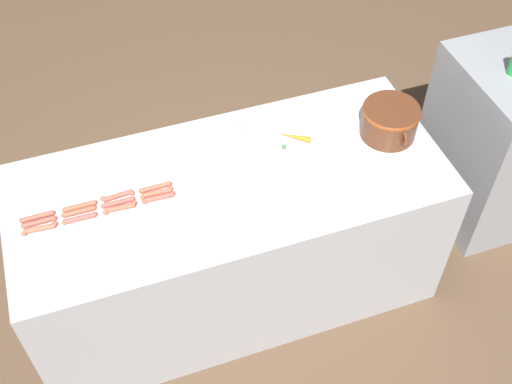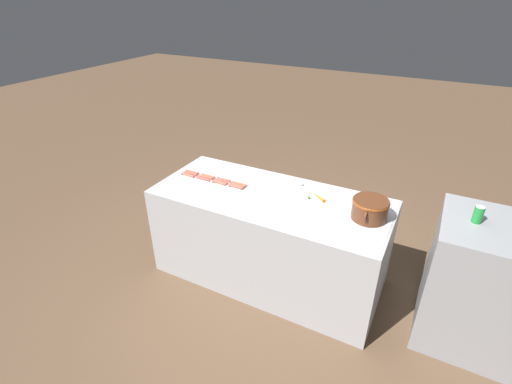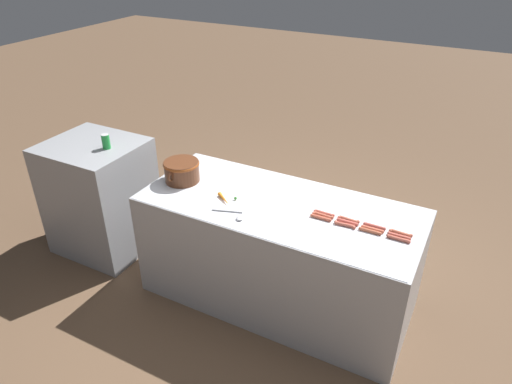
% 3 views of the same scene
% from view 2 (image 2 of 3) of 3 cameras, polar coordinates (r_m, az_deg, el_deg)
% --- Properties ---
extents(ground_plane, '(20.00, 20.00, 0.00)m').
position_cam_2_polar(ground_plane, '(3.77, 1.96, -12.40)').
color(ground_plane, brown).
extents(griddle_counter, '(0.89, 2.07, 0.89)m').
position_cam_2_polar(griddle_counter, '(3.50, 2.08, -6.93)').
color(griddle_counter, '#ADAFB5').
rests_on(griddle_counter, ground_plane).
extents(back_cabinet, '(0.72, 0.80, 1.04)m').
position_cam_2_polar(back_cabinet, '(3.36, 31.40, -12.16)').
color(back_cabinet, '#939599').
rests_on(back_cabinet, ground_plane).
extents(hot_dog_0, '(0.03, 0.16, 0.02)m').
position_cam_2_polar(hot_dog_0, '(3.70, -9.72, 3.04)').
color(hot_dog_0, '#B05543').
rests_on(hot_dog_0, griddle_counter).
extents(hot_dog_1, '(0.02, 0.16, 0.02)m').
position_cam_2_polar(hot_dog_1, '(3.59, -7.32, 2.45)').
color(hot_dog_1, '#B05A3D').
rests_on(hot_dog_1, griddle_counter).
extents(hot_dog_2, '(0.03, 0.16, 0.02)m').
position_cam_2_polar(hot_dog_2, '(3.51, -4.95, 1.91)').
color(hot_dog_2, '#B85846').
rests_on(hot_dog_2, griddle_counter).
extents(hot_dog_3, '(0.02, 0.16, 0.02)m').
position_cam_2_polar(hot_dog_3, '(3.43, -2.52, 1.26)').
color(hot_dog_3, '#BE5840').
rests_on(hot_dog_3, griddle_counter).
extents(hot_dog_4, '(0.03, 0.16, 0.02)m').
position_cam_2_polar(hot_dog_4, '(3.67, -9.98, 2.82)').
color(hot_dog_4, '#B65345').
rests_on(hot_dog_4, griddle_counter).
extents(hot_dog_5, '(0.02, 0.16, 0.02)m').
position_cam_2_polar(hot_dog_5, '(3.58, -7.71, 2.28)').
color(hot_dog_5, '#BB5A41').
rests_on(hot_dog_5, griddle_counter).
extents(hot_dog_6, '(0.02, 0.16, 0.02)m').
position_cam_2_polar(hot_dog_6, '(3.48, -5.37, 1.66)').
color(hot_dog_6, '#BD5246').
rests_on(hot_dog_6, griddle_counter).
extents(hot_dog_7, '(0.03, 0.16, 0.02)m').
position_cam_2_polar(hot_dog_7, '(3.40, -2.85, 1.02)').
color(hot_dog_7, '#B75942').
rests_on(hot_dog_7, griddle_counter).
extents(hot_dog_8, '(0.03, 0.16, 0.02)m').
position_cam_2_polar(hot_dog_8, '(3.65, -10.35, 2.59)').
color(hot_dog_8, '#B65C44').
rests_on(hot_dog_8, griddle_counter).
extents(hot_dog_9, '(0.03, 0.16, 0.02)m').
position_cam_2_polar(hot_dog_9, '(3.55, -8.10, 2.03)').
color(hot_dog_9, '#B35146').
rests_on(hot_dog_9, griddle_counter).
extents(hot_dog_10, '(0.03, 0.16, 0.02)m').
position_cam_2_polar(hot_dog_10, '(3.46, -5.63, 1.43)').
color(hot_dog_10, '#B25742').
rests_on(hot_dog_10, griddle_counter).
extents(hot_dog_11, '(0.03, 0.16, 0.02)m').
position_cam_2_polar(hot_dog_11, '(3.38, -3.07, 0.80)').
color(hot_dog_11, '#B65345').
rests_on(hot_dog_11, griddle_counter).
extents(bean_pot, '(0.35, 0.29, 0.17)m').
position_cam_2_polar(bean_pot, '(3.03, 16.99, -2.32)').
color(bean_pot, '#562D19').
rests_on(bean_pot, griddle_counter).
extents(serving_spoon, '(0.12, 0.27, 0.02)m').
position_cam_2_polar(serving_spoon, '(3.43, 7.40, 0.95)').
color(serving_spoon, '#B7B7BC').
rests_on(serving_spoon, griddle_counter).
extents(carrot, '(0.12, 0.16, 0.03)m').
position_cam_2_polar(carrot, '(3.25, 9.38, -0.71)').
color(carrot, orange).
rests_on(carrot, griddle_counter).
extents(soda_can, '(0.07, 0.07, 0.13)m').
position_cam_2_polar(soda_can, '(3.02, 30.76, -2.96)').
color(soda_can, '#1E8C38').
rests_on(soda_can, back_cabinet).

